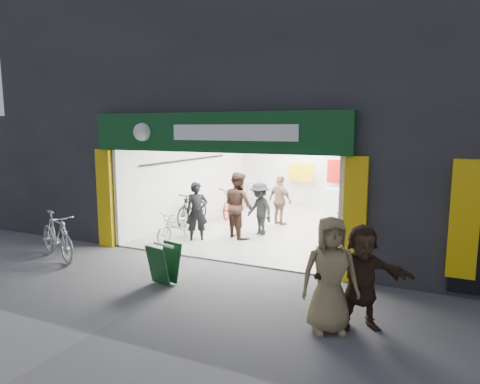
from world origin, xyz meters
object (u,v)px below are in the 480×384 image
Objects in this scene: parked_bike at (57,236)px; pedestrian_near at (330,275)px; bike_right_front at (338,233)px; sandwich_board at (164,263)px; bike_left_front at (178,226)px.

parked_bike is 1.05× the size of pedestrian_near.
pedestrian_near is at bearing -89.05° from bike_right_front.
pedestrian_near reaches higher than sandwich_board.
pedestrian_near is 3.59m from sandwich_board.
bike_left_front is 0.98× the size of bike_right_front.
bike_right_front reaches higher than sandwich_board.
pedestrian_near reaches higher than bike_left_front.
pedestrian_near is at bearing -75.34° from parked_bike.
parked_bike is at bearing -115.05° from bike_left_front.
bike_left_front is 0.89× the size of pedestrian_near.
bike_right_front is (4.30, 0.79, 0.07)m from bike_left_front.
bike_right_front is 4.43m from pedestrian_near.
bike_left_front is 3.35m from sandwich_board.
pedestrian_near reaches higher than parked_bike.
bike_left_front is 3.15m from parked_bike.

